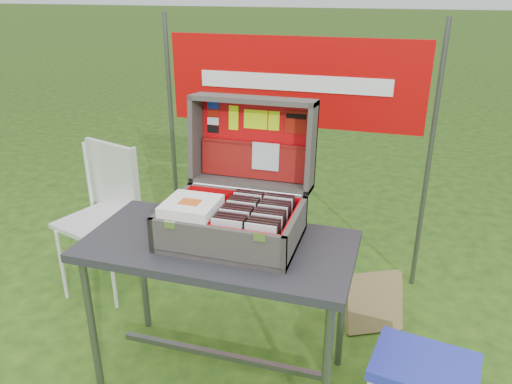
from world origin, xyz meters
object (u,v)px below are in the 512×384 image
(table, at_px, (221,312))
(suitcase, at_px, (235,175))
(chair, at_px, (99,224))
(cardboard_box, at_px, (374,302))

(table, distance_m, suitcase, 0.69)
(table, xyz_separation_m, chair, (-1.01, 0.53, 0.08))
(suitcase, bearing_deg, table, -118.44)
(table, xyz_separation_m, suitcase, (0.05, 0.10, 0.68))
(chair, distance_m, cardboard_box, 1.74)
(chair, bearing_deg, table, -9.76)
(chair, height_order, cardboard_box, chair)
(table, relative_size, cardboard_box, 3.59)
(suitcase, height_order, chair, suitcase)
(table, xyz_separation_m, cardboard_box, (0.70, 0.61, -0.21))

